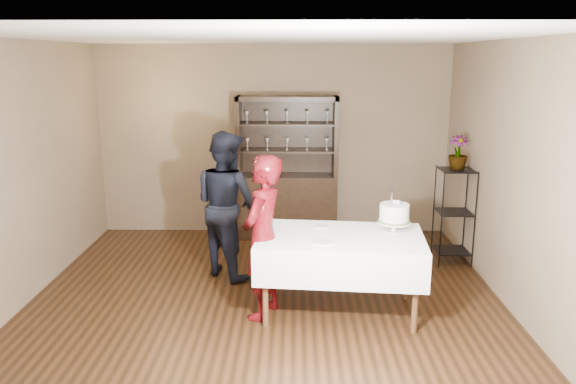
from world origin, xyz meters
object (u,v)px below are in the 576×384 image
china_hutch (287,191)px  cake_table (340,254)px  man (227,204)px  cake (394,214)px  woman (263,237)px  potted_plant (458,153)px  plant_etagere (454,212)px

china_hutch → cake_table: 2.56m
man → cake: 2.00m
cake_table → man: size_ratio=1.00×
cake_table → woman: size_ratio=1.05×
cake_table → potted_plant: (1.53, 1.47, 0.77)m
potted_plant → man: bearing=-170.8°
cake_table → cake: (0.54, 0.13, 0.37)m
plant_etagere → potted_plant: bearing=73.4°
plant_etagere → man: bearing=-171.2°
china_hutch → cake: size_ratio=4.45×
man → cake: (1.78, -0.89, 0.14)m
china_hutch → potted_plant: (2.09, -1.03, 0.73)m
cake → potted_plant: bearing=53.6°
china_hutch → man: bearing=-114.8°
man → cake: bearing=-164.2°
china_hutch → plant_etagere: china_hutch is taller
plant_etagere → potted_plant: 0.74m
china_hutch → plant_etagere: bearing=-26.8°
china_hutch → potted_plant: bearing=-26.3°
china_hutch → cake_table: bearing=-77.4°
cake → potted_plant: 1.71m
woman → man: (-0.48, 1.10, 0.04)m
china_hutch → man: size_ratio=1.17×
woman → potted_plant: size_ratio=3.97×
man → plant_etagere: bearing=-128.7°
woman → cake: bearing=120.2°
woman → cake: woman is taller
plant_etagere → cake: cake is taller
china_hutch → plant_etagere: size_ratio=1.67×
woman → man: size_ratio=0.95×
potted_plant → plant_etagere: bearing=-106.6°
plant_etagere → cake: (-0.98, -1.32, 0.34)m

